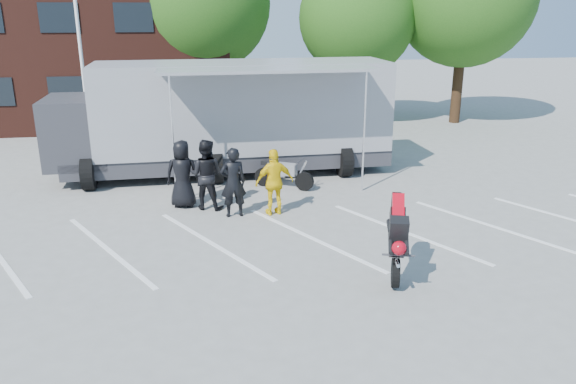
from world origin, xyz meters
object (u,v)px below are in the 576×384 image
object	(u,v)px
tree_mid	(357,18)
spectator_leather_c	(206,174)
transporter_truck	(231,173)
tree_left	(204,4)
spectator_leather_b	(233,182)
spectator_leather_a	(182,174)
spectator_hivis	(274,182)
parked_motorcycle	(284,188)
flagpole	(84,17)
stunt_bike_rider	(393,274)

from	to	relation	value
tree_mid	spectator_leather_c	bearing A→B (deg)	-122.48
transporter_truck	spectator_leather_c	xyz separation A→B (m)	(-0.84, -3.52, 0.98)
tree_left	spectator_leather_b	size ratio (longest dim) A/B	4.56
spectator_leather_a	spectator_hivis	world-z (taller)	spectator_leather_a
tree_mid	spectator_hivis	distance (m)	13.95
spectator_leather_b	spectator_leather_c	distance (m)	1.02
parked_motorcycle	spectator_hivis	world-z (taller)	spectator_hivis
tree_left	flagpole	bearing A→B (deg)	-125.28
tree_mid	spectator_leather_a	distance (m)	14.28
tree_mid	spectator_leather_b	distance (m)	14.40
tree_left	spectator_leather_b	xyz separation A→B (m)	(0.43, -13.17, -4.62)
parked_motorcycle	spectator_leather_a	distance (m)	3.43
parked_motorcycle	spectator_leather_c	xyz separation A→B (m)	(-2.39, -1.51, 0.98)
tree_left	spectator_leather_b	bearing A→B (deg)	-88.14
spectator_leather_a	spectator_leather_b	world-z (taller)	spectator_leather_a
flagpole	spectator_leather_c	size ratio (longest dim) A/B	4.07
flagpole	tree_mid	distance (m)	12.31
tree_left	stunt_bike_rider	bearing A→B (deg)	-78.38
flagpole	spectator_leather_b	xyz separation A→B (m)	(4.67, -7.17, -4.11)
flagpole	stunt_bike_rider	bearing A→B (deg)	-55.19
tree_mid	spectator_hivis	xyz separation A→B (m)	(-5.47, -12.18, -4.04)
tree_mid	spectator_leather_a	xyz separation A→B (m)	(-7.92, -11.19, -3.99)
tree_left	spectator_leather_c	size ratio (longest dim) A/B	4.39
transporter_truck	parked_motorcycle	size ratio (longest dim) A/B	5.86
tree_mid	parked_motorcycle	distance (m)	12.11
transporter_truck	parked_motorcycle	xyz separation A→B (m)	(1.55, -2.01, 0.00)
transporter_truck	stunt_bike_rider	size ratio (longest dim) A/B	5.90
spectator_leather_c	spectator_hivis	bearing A→B (deg)	177.03
tree_mid	stunt_bike_rider	xyz separation A→B (m)	(-3.47, -16.19, -4.94)
flagpole	spectator_leather_a	bearing A→B (deg)	-61.78
stunt_bike_rider	spectator_leather_b	xyz separation A→B (m)	(-3.11, 4.02, 0.95)
transporter_truck	stunt_bike_rider	distance (m)	8.80
transporter_truck	tree_mid	bearing A→B (deg)	48.93
tree_left	transporter_truck	world-z (taller)	tree_left
spectator_leather_c	transporter_truck	bearing A→B (deg)	-83.89
stunt_bike_rider	spectator_leather_b	distance (m)	5.17
tree_mid	flagpole	bearing A→B (deg)	-156.03
flagpole	spectator_leather_b	distance (m)	9.49
spectator_leather_a	tree_mid	bearing A→B (deg)	-116.83
spectator_leather_a	spectator_hivis	xyz separation A→B (m)	(2.46, -0.99, -0.05)
tree_mid	transporter_truck	world-z (taller)	tree_mid
transporter_truck	spectator_leather_b	xyz separation A→B (m)	(-0.13, -4.26, 0.95)
tree_left	spectator_leather_c	xyz separation A→B (m)	(-0.28, -12.43, -4.58)
parked_motorcycle	spectator_leather_b	world-z (taller)	spectator_leather_b
parked_motorcycle	spectator_leather_b	xyz separation A→B (m)	(-1.68, -2.25, 0.95)
flagpole	parked_motorcycle	distance (m)	9.50
spectator_leather_b	spectator_leather_c	bearing A→B (deg)	-52.70
stunt_bike_rider	spectator_leather_c	distance (m)	6.17
tree_mid	stunt_bike_rider	bearing A→B (deg)	-102.09
stunt_bike_rider	spectator_hivis	world-z (taller)	spectator_hivis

